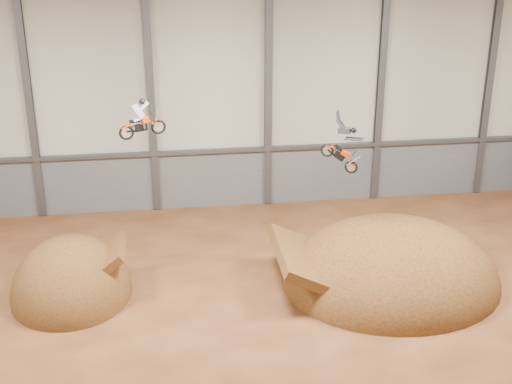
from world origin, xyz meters
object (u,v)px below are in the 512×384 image
landing_ramp (390,282)px  fmx_rider_b (337,141)px  takeoff_ramp (73,294)px  fmx_rider_a (142,116)px

landing_ramp → fmx_rider_b: 7.84m
takeoff_ramp → fmx_rider_b: 14.29m
fmx_rider_a → takeoff_ramp: bearing=158.2°
fmx_rider_a → fmx_rider_b: fmx_rider_a is taller
takeoff_ramp → fmx_rider_b: bearing=-2.8°
takeoff_ramp → landing_ramp: size_ratio=0.61×
landing_ramp → fmx_rider_b: size_ratio=4.16×
landing_ramp → takeoff_ramp: bearing=176.6°
takeoff_ramp → fmx_rider_a: size_ratio=3.23×
landing_ramp → fmx_rider_a: (-11.39, 0.15, 8.79)m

